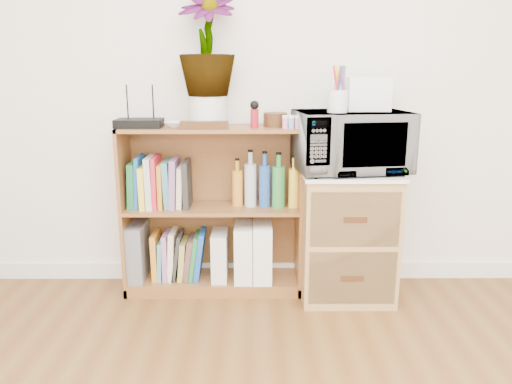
{
  "coord_description": "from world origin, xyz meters",
  "views": [
    {
      "loc": [
        -0.12,
        -0.62,
        1.26
      ],
      "look_at": [
        -0.11,
        1.95,
        0.62
      ],
      "focal_mm": 35.0,
      "sensor_mm": 36.0,
      "label": 1
    }
  ],
  "objects": [
    {
      "name": "pen_cup",
      "position": [
        0.31,
        1.95,
        1.1
      ],
      "size": [
        0.1,
        0.1,
        0.11
      ],
      "primitive_type": "cylinder",
      "color": "white",
      "rests_on": "microwave"
    },
    {
      "name": "potted_plant",
      "position": [
        -0.37,
        2.12,
        1.38
      ],
      "size": [
        0.3,
        0.3,
        0.54
      ],
      "primitive_type": "imported",
      "color": "#28652F",
      "rests_on": "plant_pot"
    },
    {
      "name": "white_bowl",
      "position": [
        -0.53,
        2.07,
        0.97
      ],
      "size": [
        0.13,
        0.13,
        0.03
      ],
      "primitive_type": "imported",
      "color": "silver",
      "rests_on": "bookshelf"
    },
    {
      "name": "small_appliance",
      "position": [
        0.49,
        2.07,
        1.13
      ],
      "size": [
        0.22,
        0.19,
        0.18
      ],
      "primitive_type": "cube",
      "color": "white",
      "rests_on": "microwave"
    },
    {
      "name": "microwave",
      "position": [
        0.4,
        2.02,
        0.88
      ],
      "size": [
        0.63,
        0.47,
        0.32
      ],
      "primitive_type": "imported",
      "rotation": [
        0.0,
        0.0,
        0.15
      ],
      "color": "white",
      "rests_on": "wicker_unit"
    },
    {
      "name": "magazine_holder_right",
      "position": [
        -0.07,
        2.09,
        0.24
      ],
      "size": [
        0.11,
        0.27,
        0.33
      ],
      "primitive_type": "cube",
      "color": "white",
      "rests_on": "bookshelf"
    },
    {
      "name": "magazine_holder_mid",
      "position": [
        -0.18,
        2.09,
        0.23
      ],
      "size": [
        0.1,
        0.26,
        0.32
      ],
      "primitive_type": "cube",
      "color": "white",
      "rests_on": "bookshelf"
    },
    {
      "name": "magazine_holder_left",
      "position": [
        -0.31,
        2.09,
        0.21
      ],
      "size": [
        0.09,
        0.22,
        0.28
      ],
      "primitive_type": "cube",
      "color": "silver",
      "rests_on": "bookshelf"
    },
    {
      "name": "cookbooks",
      "position": [
        -0.64,
        2.1,
        0.63
      ],
      "size": [
        0.34,
        0.2,
        0.29
      ],
      "color": "#1C6A36",
      "rests_on": "bookshelf"
    },
    {
      "name": "kokeshi_doll",
      "position": [
        -0.11,
        2.06,
        1.0
      ],
      "size": [
        0.04,
        0.04,
        0.1
      ],
      "primitive_type": "cylinder",
      "color": "maroon",
      "rests_on": "bookshelf"
    },
    {
      "name": "paint_jars",
      "position": [
        0.08,
        2.01,
        0.98
      ],
      "size": [
        0.11,
        0.04,
        0.06
      ],
      "primitive_type": "cube",
      "color": "#DA7987",
      "rests_on": "bookshelf"
    },
    {
      "name": "lower_books",
      "position": [
        -0.56,
        2.1,
        0.2
      ],
      "size": [
        0.31,
        0.19,
        0.29
      ],
      "color": "orange",
      "rests_on": "bookshelf"
    },
    {
      "name": "trinket_box",
      "position": [
        -0.38,
        2.0,
        0.97
      ],
      "size": [
        0.25,
        0.06,
        0.04
      ],
      "primitive_type": "cube",
      "color": "#3C2410",
      "rests_on": "bookshelf"
    },
    {
      "name": "wooden_bowl",
      "position": [
        0.0,
        2.11,
        0.99
      ],
      "size": [
        0.13,
        0.13,
        0.08
      ],
      "primitive_type": "cylinder",
      "color": "#38200F",
      "rests_on": "bookshelf"
    },
    {
      "name": "skirting_board",
      "position": [
        0.0,
        2.24,
        0.05
      ],
      "size": [
        4.0,
        0.02,
        0.1
      ],
      "primitive_type": "cube",
      "color": "white",
      "rests_on": "ground"
    },
    {
      "name": "file_box",
      "position": [
        -0.79,
        2.1,
        0.23
      ],
      "size": [
        0.1,
        0.26,
        0.33
      ],
      "primitive_type": "cube",
      "color": "slate",
      "rests_on": "bookshelf"
    },
    {
      "name": "plant_pot",
      "position": [
        -0.37,
        2.12,
        1.03
      ],
      "size": [
        0.19,
        0.19,
        0.16
      ],
      "primitive_type": "cylinder",
      "color": "silver",
      "rests_on": "bookshelf"
    },
    {
      "name": "bookshelf",
      "position": [
        -0.35,
        2.1,
        0.47
      ],
      "size": [
        1.0,
        0.3,
        0.95
      ],
      "primitive_type": "cube",
      "color": "brown",
      "rests_on": "ground"
    },
    {
      "name": "wicker_unit",
      "position": [
        0.4,
        2.02,
        0.35
      ],
      "size": [
        0.5,
        0.45,
        0.7
      ],
      "primitive_type": "cube",
      "color": "#9E7542",
      "rests_on": "ground"
    },
    {
      "name": "liquor_bottles",
      "position": [
        -0.01,
        2.1,
        0.65
      ],
      "size": [
        0.45,
        0.07,
        0.31
      ],
      "color": "orange",
      "rests_on": "bookshelf"
    },
    {
      "name": "router",
      "position": [
        -0.74,
        2.08,
        0.97
      ],
      "size": [
        0.25,
        0.17,
        0.04
      ],
      "primitive_type": "cube",
      "color": "black",
      "rests_on": "bookshelf"
    }
  ]
}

